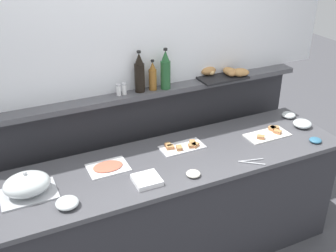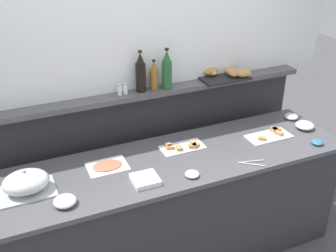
{
  "view_description": "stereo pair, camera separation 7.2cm",
  "coord_description": "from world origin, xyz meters",
  "px_view_note": "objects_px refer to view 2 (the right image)",
  "views": [
    {
      "loc": [
        -1.07,
        -2.2,
        2.45
      ],
      "look_at": [
        0.02,
        0.1,
        1.12
      ],
      "focal_mm": 43.51,
      "sensor_mm": 36.0,
      "label": 1
    },
    {
      "loc": [
        -1.01,
        -2.23,
        2.45
      ],
      "look_at": [
        0.02,
        0.1,
        1.12
      ],
      "focal_mm": 43.51,
      "sensor_mm": 36.0,
      "label": 2
    }
  ],
  "objects_px": {
    "napkin_stack": "(145,180)",
    "serving_tongs": "(251,163)",
    "serving_cloche": "(26,183)",
    "vinegar_bottle_amber": "(154,76)",
    "cold_cuts_platter": "(107,166)",
    "wine_bottle_green": "(167,71)",
    "pepper_shaker": "(125,88)",
    "condiment_bowl_red": "(317,142)",
    "wine_bottle_dark": "(141,73)",
    "glass_bowl_large": "(65,201)",
    "glass_bowl_medium": "(291,117)",
    "salt_shaker": "(120,89)",
    "bread_basket": "(227,73)",
    "condiment_bowl_cream": "(192,174)",
    "sandwich_platter_rear": "(270,135)",
    "sandwich_platter_side": "(183,147)",
    "glass_bowl_small": "(305,126)"
  },
  "relations": [
    {
      "from": "sandwich_platter_rear",
      "to": "glass_bowl_medium",
      "type": "xyz_separation_m",
      "value": [
        0.35,
        0.18,
        0.01
      ]
    },
    {
      "from": "wine_bottle_green",
      "to": "glass_bowl_medium",
      "type": "bearing_deg",
      "value": -13.39
    },
    {
      "from": "sandwich_platter_side",
      "to": "condiment_bowl_red",
      "type": "xyz_separation_m",
      "value": [
        0.96,
        -0.35,
        0.0
      ]
    },
    {
      "from": "glass_bowl_small",
      "to": "condiment_bowl_cream",
      "type": "bearing_deg",
      "value": -168.22
    },
    {
      "from": "salt_shaker",
      "to": "glass_bowl_medium",
      "type": "bearing_deg",
      "value": -10.86
    },
    {
      "from": "condiment_bowl_red",
      "to": "glass_bowl_large",
      "type": "bearing_deg",
      "value": 178.93
    },
    {
      "from": "serving_cloche",
      "to": "wine_bottle_green",
      "type": "height_order",
      "value": "wine_bottle_green"
    },
    {
      "from": "wine_bottle_green",
      "to": "wine_bottle_dark",
      "type": "height_order",
      "value": "same"
    },
    {
      "from": "glass_bowl_large",
      "to": "condiment_bowl_red",
      "type": "bearing_deg",
      "value": -1.07
    },
    {
      "from": "condiment_bowl_red",
      "to": "wine_bottle_dark",
      "type": "bearing_deg",
      "value": 148.6
    },
    {
      "from": "serving_tongs",
      "to": "wine_bottle_green",
      "type": "xyz_separation_m",
      "value": [
        -0.33,
        0.7,
        0.5
      ]
    },
    {
      "from": "wine_bottle_green",
      "to": "pepper_shaker",
      "type": "distance_m",
      "value": 0.34
    },
    {
      "from": "wine_bottle_dark",
      "to": "pepper_shaker",
      "type": "bearing_deg",
      "value": -178.33
    },
    {
      "from": "sandwich_platter_rear",
      "to": "sandwich_platter_side",
      "type": "height_order",
      "value": "same"
    },
    {
      "from": "cold_cuts_platter",
      "to": "serving_tongs",
      "type": "xyz_separation_m",
      "value": [
        0.93,
        -0.35,
        -0.0
      ]
    },
    {
      "from": "napkin_stack",
      "to": "wine_bottle_green",
      "type": "height_order",
      "value": "wine_bottle_green"
    },
    {
      "from": "glass_bowl_large",
      "to": "pepper_shaker",
      "type": "distance_m",
      "value": 0.98
    },
    {
      "from": "glass_bowl_small",
      "to": "salt_shaker",
      "type": "height_order",
      "value": "salt_shaker"
    },
    {
      "from": "sandwich_platter_side",
      "to": "bread_basket",
      "type": "height_order",
      "value": "bread_basket"
    },
    {
      "from": "vinegar_bottle_amber",
      "to": "salt_shaker",
      "type": "bearing_deg",
      "value": 179.13
    },
    {
      "from": "sandwich_platter_rear",
      "to": "napkin_stack",
      "type": "height_order",
      "value": "sandwich_platter_rear"
    },
    {
      "from": "condiment_bowl_red",
      "to": "pepper_shaker",
      "type": "distance_m",
      "value": 1.5
    },
    {
      "from": "sandwich_platter_side",
      "to": "cold_cuts_platter",
      "type": "xyz_separation_m",
      "value": [
        -0.59,
        -0.03,
        -0.0
      ]
    },
    {
      "from": "condiment_bowl_red",
      "to": "wine_bottle_dark",
      "type": "distance_m",
      "value": 1.43
    },
    {
      "from": "wine_bottle_dark",
      "to": "serving_cloche",
      "type": "bearing_deg",
      "value": -154.35
    },
    {
      "from": "condiment_bowl_red",
      "to": "vinegar_bottle_amber",
      "type": "relative_size",
      "value": 0.39
    },
    {
      "from": "serving_tongs",
      "to": "wine_bottle_dark",
      "type": "xyz_separation_m",
      "value": [
        -0.53,
        0.73,
        0.5
      ]
    },
    {
      "from": "glass_bowl_medium",
      "to": "napkin_stack",
      "type": "height_order",
      "value": "glass_bowl_medium"
    },
    {
      "from": "serving_cloche",
      "to": "glass_bowl_small",
      "type": "distance_m",
      "value": 2.16
    },
    {
      "from": "sandwich_platter_side",
      "to": "pepper_shaker",
      "type": "height_order",
      "value": "pepper_shaker"
    },
    {
      "from": "napkin_stack",
      "to": "pepper_shaker",
      "type": "distance_m",
      "value": 0.75
    },
    {
      "from": "napkin_stack",
      "to": "salt_shaker",
      "type": "xyz_separation_m",
      "value": [
        0.05,
        0.63,
        0.38
      ]
    },
    {
      "from": "vinegar_bottle_amber",
      "to": "sandwich_platter_side",
      "type": "bearing_deg",
      "value": -75.75
    },
    {
      "from": "bread_basket",
      "to": "wine_bottle_green",
      "type": "bearing_deg",
      "value": -178.44
    },
    {
      "from": "condiment_bowl_cream",
      "to": "pepper_shaker",
      "type": "bearing_deg",
      "value": 106.99
    },
    {
      "from": "napkin_stack",
      "to": "pepper_shaker",
      "type": "height_order",
      "value": "pepper_shaker"
    },
    {
      "from": "glass_bowl_large",
      "to": "bread_basket",
      "type": "relative_size",
      "value": 0.33
    },
    {
      "from": "serving_tongs",
      "to": "bread_basket",
      "type": "height_order",
      "value": "bread_basket"
    },
    {
      "from": "serving_tongs",
      "to": "wine_bottle_dark",
      "type": "height_order",
      "value": "wine_bottle_dark"
    },
    {
      "from": "salt_shaker",
      "to": "cold_cuts_platter",
      "type": "bearing_deg",
      "value": -121.7
    },
    {
      "from": "serving_tongs",
      "to": "salt_shaker",
      "type": "bearing_deg",
      "value": 134.2
    },
    {
      "from": "glass_bowl_medium",
      "to": "condiment_bowl_cream",
      "type": "relative_size",
      "value": 1.21
    },
    {
      "from": "sandwich_platter_rear",
      "to": "condiment_bowl_cream",
      "type": "distance_m",
      "value": 0.85
    },
    {
      "from": "glass_bowl_large",
      "to": "salt_shaker",
      "type": "bearing_deg",
      "value": 49.14
    },
    {
      "from": "glass_bowl_large",
      "to": "napkin_stack",
      "type": "distance_m",
      "value": 0.52
    },
    {
      "from": "serving_cloche",
      "to": "vinegar_bottle_amber",
      "type": "distance_m",
      "value": 1.19
    },
    {
      "from": "sandwich_platter_rear",
      "to": "glass_bowl_medium",
      "type": "distance_m",
      "value": 0.39
    },
    {
      "from": "serving_tongs",
      "to": "cold_cuts_platter",
      "type": "bearing_deg",
      "value": 159.14
    },
    {
      "from": "napkin_stack",
      "to": "serving_tongs",
      "type": "bearing_deg",
      "value": -6.73
    },
    {
      "from": "salt_shaker",
      "to": "pepper_shaker",
      "type": "xyz_separation_m",
      "value": [
        0.04,
        0.0,
        0.0
      ]
    }
  ]
}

